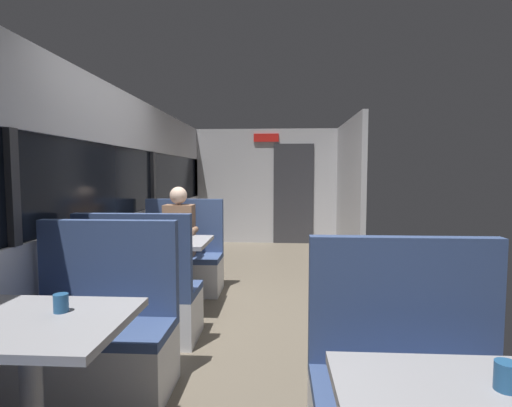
{
  "coord_description": "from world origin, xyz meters",
  "views": [
    {
      "loc": [
        0.27,
        -3.81,
        1.42
      ],
      "look_at": [
        -0.04,
        1.28,
        1.02
      ],
      "focal_mm": 27.74,
      "sensor_mm": 36.0,
      "label": 1
    }
  ],
  "objects_px": {
    "seated_passenger": "(180,248)",
    "bench_mid_window_facing_end": "(141,302)",
    "dining_table_near_window": "(29,340)",
    "bench_mid_window_facing_entry": "(182,264)",
    "bench_near_window_facing_entry": "(99,341)",
    "coffee_cup_primary": "(61,303)",
    "dining_table_mid_window": "(164,250)",
    "coffee_cup_secondary": "(506,376)",
    "bench_front_aisle_facing_entry": "(412,405)"
  },
  "relations": [
    {
      "from": "bench_mid_window_facing_end",
      "to": "seated_passenger",
      "type": "distance_m",
      "value": 1.34
    },
    {
      "from": "dining_table_mid_window",
      "to": "coffee_cup_primary",
      "type": "bearing_deg",
      "value": -87.21
    },
    {
      "from": "bench_near_window_facing_entry",
      "to": "dining_table_mid_window",
      "type": "distance_m",
      "value": 1.51
    },
    {
      "from": "bench_near_window_facing_entry",
      "to": "coffee_cup_primary",
      "type": "xyz_separation_m",
      "value": [
        0.1,
        -0.6,
        0.46
      ]
    },
    {
      "from": "bench_mid_window_facing_end",
      "to": "coffee_cup_primary",
      "type": "bearing_deg",
      "value": -85.8
    },
    {
      "from": "dining_table_mid_window",
      "to": "bench_mid_window_facing_end",
      "type": "relative_size",
      "value": 0.82
    },
    {
      "from": "bench_mid_window_facing_end",
      "to": "bench_mid_window_facing_entry",
      "type": "distance_m",
      "value": 1.4
    },
    {
      "from": "bench_mid_window_facing_end",
      "to": "coffee_cup_secondary",
      "type": "distance_m",
      "value": 2.75
    },
    {
      "from": "dining_table_near_window",
      "to": "seated_passenger",
      "type": "height_order",
      "value": "seated_passenger"
    },
    {
      "from": "bench_front_aisle_facing_entry",
      "to": "bench_mid_window_facing_entry",
      "type": "bearing_deg",
      "value": 122.85
    },
    {
      "from": "bench_mid_window_facing_end",
      "to": "dining_table_near_window",
      "type": "bearing_deg",
      "value": -90.0
    },
    {
      "from": "bench_front_aisle_facing_entry",
      "to": "coffee_cup_secondary",
      "type": "height_order",
      "value": "bench_front_aisle_facing_entry"
    },
    {
      "from": "bench_mid_window_facing_entry",
      "to": "bench_front_aisle_facing_entry",
      "type": "xyz_separation_m",
      "value": [
        1.79,
        -2.77,
        0.0
      ]
    },
    {
      "from": "bench_near_window_facing_entry",
      "to": "bench_mid_window_facing_entry",
      "type": "distance_m",
      "value": 2.17
    },
    {
      "from": "seated_passenger",
      "to": "coffee_cup_primary",
      "type": "xyz_separation_m",
      "value": [
        0.1,
        -2.7,
        0.25
      ]
    },
    {
      "from": "dining_table_near_window",
      "to": "bench_front_aisle_facing_entry",
      "type": "xyz_separation_m",
      "value": [
        1.79,
        0.1,
        -0.31
      ]
    },
    {
      "from": "bench_mid_window_facing_end",
      "to": "bench_near_window_facing_entry",
      "type": "bearing_deg",
      "value": -90.0
    },
    {
      "from": "bench_front_aisle_facing_entry",
      "to": "coffee_cup_secondary",
      "type": "xyz_separation_m",
      "value": [
        0.08,
        -0.59,
        0.46
      ]
    },
    {
      "from": "coffee_cup_primary",
      "to": "bench_mid_window_facing_entry",
      "type": "bearing_deg",
      "value": 92.08
    },
    {
      "from": "bench_front_aisle_facing_entry",
      "to": "bench_near_window_facing_entry",
      "type": "bearing_deg",
      "value": 161.47
    },
    {
      "from": "dining_table_mid_window",
      "to": "bench_front_aisle_facing_entry",
      "type": "bearing_deg",
      "value": -49.19
    },
    {
      "from": "bench_mid_window_facing_entry",
      "to": "seated_passenger",
      "type": "height_order",
      "value": "seated_passenger"
    },
    {
      "from": "dining_table_mid_window",
      "to": "coffee_cup_secondary",
      "type": "bearing_deg",
      "value": -54.91
    },
    {
      "from": "bench_mid_window_facing_entry",
      "to": "coffee_cup_primary",
      "type": "xyz_separation_m",
      "value": [
        0.1,
        -2.77,
        0.46
      ]
    },
    {
      "from": "dining_table_near_window",
      "to": "coffee_cup_primary",
      "type": "height_order",
      "value": "coffee_cup_primary"
    },
    {
      "from": "bench_mid_window_facing_entry",
      "to": "coffee_cup_secondary",
      "type": "height_order",
      "value": "bench_mid_window_facing_entry"
    },
    {
      "from": "dining_table_near_window",
      "to": "coffee_cup_primary",
      "type": "xyz_separation_m",
      "value": [
        0.1,
        0.1,
        0.15
      ]
    },
    {
      "from": "bench_mid_window_facing_end",
      "to": "bench_front_aisle_facing_entry",
      "type": "bearing_deg",
      "value": -37.5
    },
    {
      "from": "dining_table_near_window",
      "to": "coffee_cup_primary",
      "type": "bearing_deg",
      "value": 45.22
    },
    {
      "from": "dining_table_near_window",
      "to": "bench_near_window_facing_entry",
      "type": "height_order",
      "value": "bench_near_window_facing_entry"
    },
    {
      "from": "seated_passenger",
      "to": "bench_mid_window_facing_end",
      "type": "bearing_deg",
      "value": -90.0
    },
    {
      "from": "bench_near_window_facing_entry",
      "to": "coffee_cup_secondary",
      "type": "xyz_separation_m",
      "value": [
        1.87,
        -1.19,
        0.46
      ]
    },
    {
      "from": "seated_passenger",
      "to": "dining_table_mid_window",
      "type": "bearing_deg",
      "value": -90.0
    },
    {
      "from": "dining_table_near_window",
      "to": "coffee_cup_secondary",
      "type": "xyz_separation_m",
      "value": [
        1.87,
        -0.49,
        0.15
      ]
    },
    {
      "from": "bench_mid_window_facing_end",
      "to": "bench_mid_window_facing_entry",
      "type": "bearing_deg",
      "value": 90.0
    },
    {
      "from": "bench_mid_window_facing_end",
      "to": "coffee_cup_primary",
      "type": "relative_size",
      "value": 12.22
    },
    {
      "from": "dining_table_near_window",
      "to": "bench_mid_window_facing_entry",
      "type": "distance_m",
      "value": 2.89
    },
    {
      "from": "seated_passenger",
      "to": "coffee_cup_secondary",
      "type": "bearing_deg",
      "value": -60.38
    },
    {
      "from": "bench_front_aisle_facing_entry",
      "to": "seated_passenger",
      "type": "distance_m",
      "value": 3.25
    },
    {
      "from": "bench_near_window_facing_entry",
      "to": "coffee_cup_primary",
      "type": "bearing_deg",
      "value": -80.43
    },
    {
      "from": "bench_front_aisle_facing_entry",
      "to": "coffee_cup_primary",
      "type": "xyz_separation_m",
      "value": [
        -1.69,
        0.0,
        0.46
      ]
    },
    {
      "from": "bench_near_window_facing_entry",
      "to": "seated_passenger",
      "type": "distance_m",
      "value": 2.11
    },
    {
      "from": "bench_mid_window_facing_entry",
      "to": "seated_passenger",
      "type": "relative_size",
      "value": 0.87
    },
    {
      "from": "bench_mid_window_facing_entry",
      "to": "dining_table_mid_window",
      "type": "bearing_deg",
      "value": -90.0
    },
    {
      "from": "dining_table_near_window",
      "to": "dining_table_mid_window",
      "type": "height_order",
      "value": "same"
    },
    {
      "from": "dining_table_mid_window",
      "to": "seated_passenger",
      "type": "relative_size",
      "value": 0.71
    },
    {
      "from": "bench_near_window_facing_entry",
      "to": "dining_table_mid_window",
      "type": "relative_size",
      "value": 1.22
    },
    {
      "from": "dining_table_near_window",
      "to": "seated_passenger",
      "type": "distance_m",
      "value": 2.8
    },
    {
      "from": "bench_near_window_facing_entry",
      "to": "dining_table_mid_window",
      "type": "bearing_deg",
      "value": 90.0
    },
    {
      "from": "bench_mid_window_facing_entry",
      "to": "bench_front_aisle_facing_entry",
      "type": "distance_m",
      "value": 3.3
    }
  ]
}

